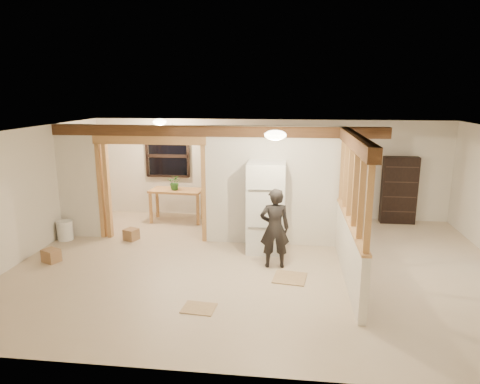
# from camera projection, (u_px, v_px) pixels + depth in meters

# --- Properties ---
(floor) EXTENTS (9.00, 6.50, 0.01)m
(floor) POSITION_uv_depth(u_px,v_px,m) (258.00, 265.00, 8.04)
(floor) COLOR #C0A98E
(floor) RESTS_ON ground
(ceiling) EXTENTS (9.00, 6.50, 0.01)m
(ceiling) POSITION_uv_depth(u_px,v_px,m) (259.00, 131.00, 7.47)
(ceiling) COLOR white
(wall_back) EXTENTS (9.00, 0.01, 2.50)m
(wall_back) POSITION_uv_depth(u_px,v_px,m) (268.00, 169.00, 10.90)
(wall_back) COLOR silver
(wall_back) RESTS_ON floor
(wall_front) EXTENTS (9.00, 0.01, 2.50)m
(wall_front) POSITION_uv_depth(u_px,v_px,m) (236.00, 274.00, 4.61)
(wall_front) COLOR silver
(wall_front) RESTS_ON floor
(wall_left) EXTENTS (0.01, 6.50, 2.50)m
(wall_left) POSITION_uv_depth(u_px,v_px,m) (27.00, 193.00, 8.26)
(wall_left) COLOR silver
(wall_left) RESTS_ON floor
(partition_left_stub) EXTENTS (0.90, 0.12, 2.50)m
(partition_left_stub) POSITION_uv_depth(u_px,v_px,m) (79.00, 181.00, 9.37)
(partition_left_stub) COLOR silver
(partition_left_stub) RESTS_ON floor
(partition_center) EXTENTS (2.80, 0.12, 2.50)m
(partition_center) POSITION_uv_depth(u_px,v_px,m) (272.00, 186.00, 8.89)
(partition_center) COLOR silver
(partition_center) RESTS_ON floor
(doorway_frame) EXTENTS (2.46, 0.14, 2.20)m
(doorway_frame) POSITION_uv_depth(u_px,v_px,m) (152.00, 190.00, 9.22)
(doorway_frame) COLOR tan
(doorway_frame) RESTS_ON floor
(header_beam_back) EXTENTS (7.00, 0.18, 0.22)m
(header_beam_back) POSITION_uv_depth(u_px,v_px,m) (215.00, 131.00, 8.77)
(header_beam_back) COLOR #53331C
(header_beam_back) RESTS_ON ceiling
(header_beam_right) EXTENTS (0.18, 3.30, 0.22)m
(header_beam_right) POSITION_uv_depth(u_px,v_px,m) (356.00, 142.00, 6.93)
(header_beam_right) COLOR #53331C
(header_beam_right) RESTS_ON ceiling
(pony_wall) EXTENTS (0.12, 3.20, 1.00)m
(pony_wall) POSITION_uv_depth(u_px,v_px,m) (349.00, 251.00, 7.36)
(pony_wall) COLOR silver
(pony_wall) RESTS_ON floor
(stud_partition) EXTENTS (0.14, 3.20, 1.32)m
(stud_partition) POSITION_uv_depth(u_px,v_px,m) (353.00, 185.00, 7.10)
(stud_partition) COLOR tan
(stud_partition) RESTS_ON pony_wall
(window_back) EXTENTS (1.12, 0.10, 1.10)m
(window_back) POSITION_uv_depth(u_px,v_px,m) (167.00, 156.00, 11.05)
(window_back) COLOR black
(window_back) RESTS_ON wall_back
(ceiling_dome_main) EXTENTS (0.36, 0.36, 0.16)m
(ceiling_dome_main) POSITION_uv_depth(u_px,v_px,m) (275.00, 135.00, 6.96)
(ceiling_dome_main) COLOR #FFEABF
(ceiling_dome_main) RESTS_ON ceiling
(ceiling_dome_util) EXTENTS (0.32, 0.32, 0.14)m
(ceiling_dome_util) POSITION_uv_depth(u_px,v_px,m) (160.00, 122.00, 9.98)
(ceiling_dome_util) COLOR #FFEABF
(ceiling_dome_util) RESTS_ON ceiling
(hanging_bulb) EXTENTS (0.07, 0.07, 0.07)m
(hanging_bulb) POSITION_uv_depth(u_px,v_px,m) (173.00, 138.00, 9.32)
(hanging_bulb) COLOR #FFD88C
(hanging_bulb) RESTS_ON ceiling
(refrigerator) EXTENTS (0.75, 0.73, 1.82)m
(refrigerator) POSITION_uv_depth(u_px,v_px,m) (266.00, 207.00, 8.57)
(refrigerator) COLOR white
(refrigerator) RESTS_ON floor
(woman) EXTENTS (0.58, 0.42, 1.49)m
(woman) POSITION_uv_depth(u_px,v_px,m) (275.00, 228.00, 7.78)
(woman) COLOR black
(woman) RESTS_ON floor
(work_table) EXTENTS (1.33, 0.74, 0.81)m
(work_table) POSITION_uv_depth(u_px,v_px,m) (177.00, 205.00, 10.67)
(work_table) COLOR tan
(work_table) RESTS_ON floor
(potted_plant) EXTENTS (0.39, 0.35, 0.38)m
(potted_plant) POSITION_uv_depth(u_px,v_px,m) (175.00, 182.00, 10.49)
(potted_plant) COLOR #2A622C
(potted_plant) RESTS_ON work_table
(shop_vac) EXTENTS (0.60, 0.60, 0.66)m
(shop_vac) POSITION_uv_depth(u_px,v_px,m) (95.00, 215.00, 10.09)
(shop_vac) COLOR red
(shop_vac) RESTS_ON floor
(bookshelf) EXTENTS (0.82, 0.27, 1.65)m
(bookshelf) POSITION_uv_depth(u_px,v_px,m) (399.00, 190.00, 10.43)
(bookshelf) COLOR black
(bookshelf) RESTS_ON floor
(bucket) EXTENTS (0.34, 0.34, 0.42)m
(bucket) POSITION_uv_depth(u_px,v_px,m) (65.00, 230.00, 9.35)
(bucket) COLOR white
(bucket) RESTS_ON floor
(box_util_a) EXTENTS (0.38, 0.34, 0.29)m
(box_util_a) POSITION_uv_depth(u_px,v_px,m) (212.00, 233.00, 9.41)
(box_util_a) COLOR #986F49
(box_util_a) RESTS_ON floor
(box_util_b) EXTENTS (0.34, 0.34, 0.25)m
(box_util_b) POSITION_uv_depth(u_px,v_px,m) (131.00, 234.00, 9.35)
(box_util_b) COLOR #986F49
(box_util_b) RESTS_ON floor
(box_front) EXTENTS (0.37, 0.35, 0.24)m
(box_front) POSITION_uv_depth(u_px,v_px,m) (51.00, 256.00, 8.15)
(box_front) COLOR #986F49
(box_front) RESTS_ON floor
(floor_panel_near) EXTENTS (0.62, 0.62, 0.02)m
(floor_panel_near) POSITION_uv_depth(u_px,v_px,m) (290.00, 278.00, 7.44)
(floor_panel_near) COLOR tan
(floor_panel_near) RESTS_ON floor
(floor_panel_far) EXTENTS (0.52, 0.43, 0.02)m
(floor_panel_far) POSITION_uv_depth(u_px,v_px,m) (199.00, 308.00, 6.40)
(floor_panel_far) COLOR tan
(floor_panel_far) RESTS_ON floor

